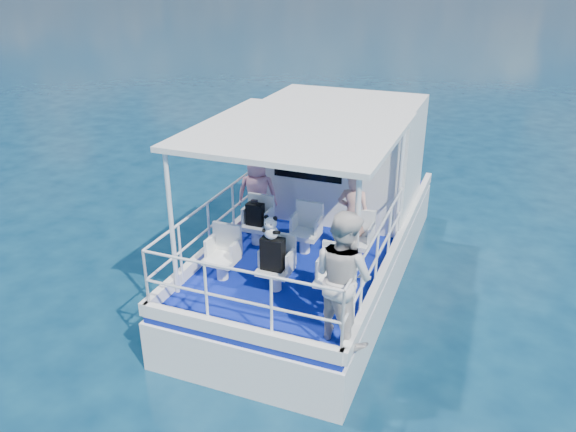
# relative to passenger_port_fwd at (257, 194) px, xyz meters

# --- Properties ---
(ground) EXTENTS (2000.00, 2000.00, 0.00)m
(ground) POSITION_rel_passenger_port_fwd_xyz_m (1.09, -0.68, -1.63)
(ground) COLOR #08253D
(ground) RESTS_ON ground
(hull) EXTENTS (3.00, 7.00, 1.60)m
(hull) POSITION_rel_passenger_port_fwd_xyz_m (1.09, 0.32, -1.63)
(hull) COLOR white
(hull) RESTS_ON ground
(deck) EXTENTS (2.90, 6.90, 0.10)m
(deck) POSITION_rel_passenger_port_fwd_xyz_m (1.09, 0.32, -0.78)
(deck) COLOR #0A1A93
(deck) RESTS_ON hull
(cabin) EXTENTS (2.85, 2.00, 2.20)m
(cabin) POSITION_rel_passenger_port_fwd_xyz_m (1.09, 1.62, 0.37)
(cabin) COLOR white
(cabin) RESTS_ON deck
(canopy) EXTENTS (3.00, 3.20, 0.08)m
(canopy) POSITION_rel_passenger_port_fwd_xyz_m (1.09, -0.88, 1.51)
(canopy) COLOR white
(canopy) RESTS_ON cabin
(canopy_posts) EXTENTS (2.77, 2.97, 2.20)m
(canopy_posts) POSITION_rel_passenger_port_fwd_xyz_m (1.09, -0.93, 0.37)
(canopy_posts) COLOR white
(canopy_posts) RESTS_ON deck
(railings) EXTENTS (2.84, 3.59, 1.00)m
(railings) POSITION_rel_passenger_port_fwd_xyz_m (1.09, -1.26, -0.23)
(railings) COLOR white
(railings) RESTS_ON deck
(seat_port_fwd) EXTENTS (0.48, 0.46, 0.38)m
(seat_port_fwd) POSITION_rel_passenger_port_fwd_xyz_m (0.19, -0.48, -0.54)
(seat_port_fwd) COLOR white
(seat_port_fwd) RESTS_ON deck
(seat_center_fwd) EXTENTS (0.48, 0.46, 0.38)m
(seat_center_fwd) POSITION_rel_passenger_port_fwd_xyz_m (1.09, -0.48, -0.54)
(seat_center_fwd) COLOR white
(seat_center_fwd) RESTS_ON deck
(seat_stbd_fwd) EXTENTS (0.48, 0.46, 0.38)m
(seat_stbd_fwd) POSITION_rel_passenger_port_fwd_xyz_m (1.99, -0.48, -0.54)
(seat_stbd_fwd) COLOR white
(seat_stbd_fwd) RESTS_ON deck
(seat_port_aft) EXTENTS (0.48, 0.46, 0.38)m
(seat_port_aft) POSITION_rel_passenger_port_fwd_xyz_m (0.19, -1.78, -0.54)
(seat_port_aft) COLOR white
(seat_port_aft) RESTS_ON deck
(seat_center_aft) EXTENTS (0.48, 0.46, 0.38)m
(seat_center_aft) POSITION_rel_passenger_port_fwd_xyz_m (1.09, -1.78, -0.54)
(seat_center_aft) COLOR white
(seat_center_aft) RESTS_ON deck
(seat_stbd_aft) EXTENTS (0.48, 0.46, 0.38)m
(seat_stbd_aft) POSITION_rel_passenger_port_fwd_xyz_m (1.99, -1.78, -0.54)
(seat_stbd_aft) COLOR white
(seat_stbd_aft) RESTS_ON deck
(passenger_port_fwd) EXTENTS (0.64, 0.54, 1.47)m
(passenger_port_fwd) POSITION_rel_passenger_port_fwd_xyz_m (0.00, 0.00, 0.00)
(passenger_port_fwd) COLOR pink
(passenger_port_fwd) RESTS_ON deck
(passenger_stbd_fwd) EXTENTS (0.55, 0.37, 1.46)m
(passenger_stbd_fwd) POSITION_rel_passenger_port_fwd_xyz_m (1.85, -0.26, -0.01)
(passenger_stbd_fwd) COLOR tan
(passenger_stbd_fwd) RESTS_ON deck
(passenger_stbd_aft) EXTENTS (1.10, 1.03, 1.81)m
(passenger_stbd_aft) POSITION_rel_passenger_port_fwd_xyz_m (2.34, -2.55, 0.17)
(passenger_stbd_aft) COLOR silver
(passenger_stbd_aft) RESTS_ON deck
(backpack_port) EXTENTS (0.30, 0.17, 0.39)m
(backpack_port) POSITION_rel_passenger_port_fwd_xyz_m (0.19, -0.52, -0.16)
(backpack_port) COLOR black
(backpack_port) RESTS_ON seat_port_fwd
(backpack_center) EXTENTS (0.34, 0.19, 0.51)m
(backpack_center) POSITION_rel_passenger_port_fwd_xyz_m (1.08, -1.84, -0.10)
(backpack_center) COLOR black
(backpack_center) RESTS_ON seat_center_aft
(compact_camera) EXTENTS (0.11, 0.06, 0.06)m
(compact_camera) POSITION_rel_passenger_port_fwd_xyz_m (0.17, -0.51, 0.07)
(compact_camera) COLOR black
(compact_camera) RESTS_ON backpack_port
(panda) EXTENTS (0.23, 0.19, 0.36)m
(panda) POSITION_rel_passenger_port_fwd_xyz_m (1.06, -1.85, 0.33)
(panda) COLOR white
(panda) RESTS_ON backpack_center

